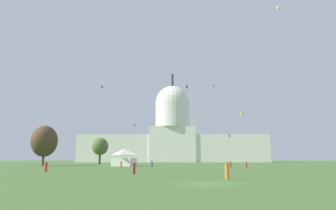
{
  "coord_description": "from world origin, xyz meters",
  "views": [
    {
      "loc": [
        -2.5,
        -25.54,
        1.98
      ],
      "look_at": [
        -5.88,
        97.06,
        24.42
      ],
      "focal_mm": 31.84,
      "sensor_mm": 36.0,
      "label": 1
    }
  ],
  "objects_px": {
    "kite_gold_low": "(161,147)",
    "kite_yellow_mid": "(269,105)",
    "tree_west_mid": "(100,146)",
    "kite_cyan_low": "(161,139)",
    "kite_white_high": "(279,8)",
    "person_orange_aisle_center": "(227,171)",
    "tree_west_near": "(44,141)",
    "person_red_mid_left": "(46,167)",
    "person_maroon_back_left": "(134,168)",
    "kite_violet_high": "(102,87)",
    "capitol_building": "(172,136)",
    "kite_magenta_low": "(229,136)",
    "person_denim_lawn_far_left": "(152,164)",
    "kite_blue_high": "(213,86)",
    "event_tent": "(124,157)",
    "kite_pink_low": "(132,145)",
    "person_orange_near_tree_east": "(121,165)",
    "kite_lime_mid": "(241,114)",
    "kite_green_low": "(196,139)",
    "person_red_front_center": "(246,165)",
    "person_maroon_front_left": "(231,164)",
    "kite_black_mid": "(187,87)",
    "kite_red_high": "(140,103)",
    "kite_yellow_high": "(114,83)",
    "kite_turquoise_high": "(228,92)"
  },
  "relations": [
    {
      "from": "kite_violet_high",
      "to": "kite_lime_mid",
      "type": "bearing_deg",
      "value": 116.88
    },
    {
      "from": "person_denim_lawn_far_left",
      "to": "person_red_mid_left",
      "type": "relative_size",
      "value": 0.99
    },
    {
      "from": "event_tent",
      "to": "person_denim_lawn_far_left",
      "type": "relative_size",
      "value": 4.59
    },
    {
      "from": "person_red_front_center",
      "to": "kite_green_low",
      "type": "relative_size",
      "value": 1.15
    },
    {
      "from": "person_orange_aisle_center",
      "to": "kite_white_high",
      "type": "distance_m",
      "value": 61.95
    },
    {
      "from": "person_red_front_center",
      "to": "kite_violet_high",
      "type": "xyz_separation_m",
      "value": [
        -51.56,
        69.7,
        35.64
      ]
    },
    {
      "from": "person_denim_lawn_far_left",
      "to": "person_red_mid_left",
      "type": "xyz_separation_m",
      "value": [
        -14.77,
        -31.57,
        0.01
      ]
    },
    {
      "from": "kite_gold_low",
      "to": "kite_black_mid",
      "type": "relative_size",
      "value": 0.53
    },
    {
      "from": "kite_violet_high",
      "to": "kite_cyan_low",
      "type": "bearing_deg",
      "value": 177.52
    },
    {
      "from": "person_maroon_front_left",
      "to": "kite_black_mid",
      "type": "height_order",
      "value": "kite_black_mid"
    },
    {
      "from": "capitol_building",
      "to": "kite_red_high",
      "type": "bearing_deg",
      "value": -131.22
    },
    {
      "from": "kite_pink_low",
      "to": "kite_violet_high",
      "type": "bearing_deg",
      "value": -172.33
    },
    {
      "from": "capitol_building",
      "to": "tree_west_near",
      "type": "distance_m",
      "value": 126.5
    },
    {
      "from": "person_red_front_center",
      "to": "kite_black_mid",
      "type": "distance_m",
      "value": 72.79
    },
    {
      "from": "kite_cyan_low",
      "to": "person_red_front_center",
      "type": "bearing_deg",
      "value": 19.43
    },
    {
      "from": "person_red_mid_left",
      "to": "person_orange_near_tree_east",
      "type": "relative_size",
      "value": 1.01
    },
    {
      "from": "tree_west_near",
      "to": "person_red_front_center",
      "type": "distance_m",
      "value": 62.28
    },
    {
      "from": "kite_white_high",
      "to": "kite_yellow_mid",
      "type": "relative_size",
      "value": 0.28
    },
    {
      "from": "kite_lime_mid",
      "to": "kite_black_mid",
      "type": "xyz_separation_m",
      "value": [
        -22.9,
        6.41,
        13.66
      ]
    },
    {
      "from": "person_maroon_back_left",
      "to": "kite_violet_high",
      "type": "bearing_deg",
      "value": -143.49
    },
    {
      "from": "person_maroon_back_left",
      "to": "kite_turquoise_high",
      "type": "bearing_deg",
      "value": -175.64
    },
    {
      "from": "person_denim_lawn_far_left",
      "to": "kite_black_mid",
      "type": "xyz_separation_m",
      "value": [
        11.53,
        52.07,
        33.83
      ]
    },
    {
      "from": "tree_west_mid",
      "to": "kite_cyan_low",
      "type": "bearing_deg",
      "value": 63.82
    },
    {
      "from": "kite_yellow_mid",
      "to": "kite_white_high",
      "type": "bearing_deg",
      "value": 145.3
    },
    {
      "from": "kite_pink_low",
      "to": "kite_white_high",
      "type": "distance_m",
      "value": 107.35
    },
    {
      "from": "capitol_building",
      "to": "kite_magenta_low",
      "type": "xyz_separation_m",
      "value": [
        31.25,
        -50.67,
        -3.88
      ]
    },
    {
      "from": "tree_west_near",
      "to": "person_red_mid_left",
      "type": "xyz_separation_m",
      "value": [
        20.1,
        -43.77,
        -6.83
      ]
    },
    {
      "from": "person_red_front_center",
      "to": "kite_blue_high",
      "type": "bearing_deg",
      "value": -19.29
    },
    {
      "from": "kite_green_low",
      "to": "event_tent",
      "type": "bearing_deg",
      "value": 56.45
    },
    {
      "from": "person_maroon_back_left",
      "to": "kite_gold_low",
      "type": "bearing_deg",
      "value": -158.94
    },
    {
      "from": "capitol_building",
      "to": "kite_black_mid",
      "type": "bearing_deg",
      "value": -84.55
    },
    {
      "from": "kite_blue_high",
      "to": "kite_yellow_mid",
      "type": "xyz_separation_m",
      "value": [
        16.19,
        -58.97,
        -23.48
      ]
    },
    {
      "from": "kite_lime_mid",
      "to": "kite_green_low",
      "type": "distance_m",
      "value": 62.65
    },
    {
      "from": "person_red_front_center",
      "to": "person_maroon_front_left",
      "type": "xyz_separation_m",
      "value": [
        -2.64,
        4.73,
        0.06
      ]
    },
    {
      "from": "person_orange_aisle_center",
      "to": "kite_blue_high",
      "type": "bearing_deg",
      "value": -73.78
    },
    {
      "from": "kite_gold_low",
      "to": "kite_yellow_mid",
      "type": "xyz_separation_m",
      "value": [
        50.27,
        -60.63,
        15.42
      ]
    },
    {
      "from": "event_tent",
      "to": "kite_pink_low",
      "type": "xyz_separation_m",
      "value": [
        -8.41,
        72.69,
        7.02
      ]
    },
    {
      "from": "capitol_building",
      "to": "kite_blue_high",
      "type": "height_order",
      "value": "capitol_building"
    },
    {
      "from": "person_orange_aisle_center",
      "to": "kite_white_high",
      "type": "xyz_separation_m",
      "value": [
        21.84,
        41.75,
        40.22
      ]
    },
    {
      "from": "tree_west_mid",
      "to": "kite_white_high",
      "type": "relative_size",
      "value": 12.83
    },
    {
      "from": "tree_west_mid",
      "to": "kite_red_high",
      "type": "bearing_deg",
      "value": 82.88
    },
    {
      "from": "kite_cyan_low",
      "to": "capitol_building",
      "type": "bearing_deg",
      "value": 178.1
    },
    {
      "from": "event_tent",
      "to": "kite_black_mid",
      "type": "relative_size",
      "value": 2.58
    },
    {
      "from": "kite_yellow_high",
      "to": "kite_magenta_low",
      "type": "bearing_deg",
      "value": -41.33
    },
    {
      "from": "kite_red_high",
      "to": "kite_magenta_low",
      "type": "relative_size",
      "value": 0.97
    },
    {
      "from": "kite_white_high",
      "to": "kite_cyan_low",
      "type": "xyz_separation_m",
      "value": [
        -35.44,
        98.05,
        -27.31
      ]
    },
    {
      "from": "tree_west_near",
      "to": "kite_lime_mid",
      "type": "height_order",
      "value": "kite_lime_mid"
    },
    {
      "from": "person_denim_lawn_far_left",
      "to": "person_orange_aisle_center",
      "type": "relative_size",
      "value": 0.97
    },
    {
      "from": "capitol_building",
      "to": "person_orange_aisle_center",
      "type": "xyz_separation_m",
      "value": [
        7.78,
        -181.76,
        -17.67
      ]
    },
    {
      "from": "person_orange_near_tree_east",
      "to": "kite_yellow_mid",
      "type": "bearing_deg",
      "value": -151.06
    }
  ]
}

